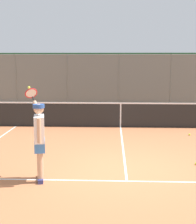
# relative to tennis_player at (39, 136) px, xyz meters

# --- Properties ---
(ground_plane) EXTENTS (60.00, 60.00, 0.00)m
(ground_plane) POSITION_rel_tennis_player_xyz_m (-1.88, -0.80, -0.98)
(ground_plane) COLOR #B76B42
(court_line_markings) EXTENTS (8.26, 10.37, 0.01)m
(court_line_markings) POSITION_rel_tennis_player_xyz_m (-1.88, 0.28, -0.98)
(court_line_markings) COLOR white
(court_line_markings) RESTS_ON ground
(fence_backdrop) EXTENTS (19.69, 1.37, 2.95)m
(fence_backdrop) POSITION_rel_tennis_player_xyz_m (-1.88, -11.42, 0.48)
(fence_backdrop) COLOR slate
(fence_backdrop) RESTS_ON ground
(tennis_net) EXTENTS (10.61, 0.09, 1.07)m
(tennis_net) POSITION_rel_tennis_player_xyz_m (-1.88, -5.68, -0.49)
(tennis_net) COLOR #2D2D2D
(tennis_net) RESTS_ON ground
(tennis_player) EXTENTS (0.68, 1.32, 1.97)m
(tennis_player) POSITION_rel_tennis_player_xyz_m (0.00, 0.00, 0.00)
(tennis_player) COLOR navy
(tennis_player) RESTS_ON ground
(tennis_ball_near_baseline) EXTENTS (0.07, 0.07, 0.07)m
(tennis_ball_near_baseline) POSITION_rel_tennis_player_xyz_m (-3.66, -1.17, -0.95)
(tennis_ball_near_baseline) COLOR #C1D138
(tennis_ball_near_baseline) RESTS_ON ground
(tennis_ball_by_sideline) EXTENTS (0.07, 0.07, 0.07)m
(tennis_ball_by_sideline) POSITION_rel_tennis_player_xyz_m (-4.24, -4.38, -0.95)
(tennis_ball_by_sideline) COLOR #CCDB33
(tennis_ball_by_sideline) RESTS_ON ground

